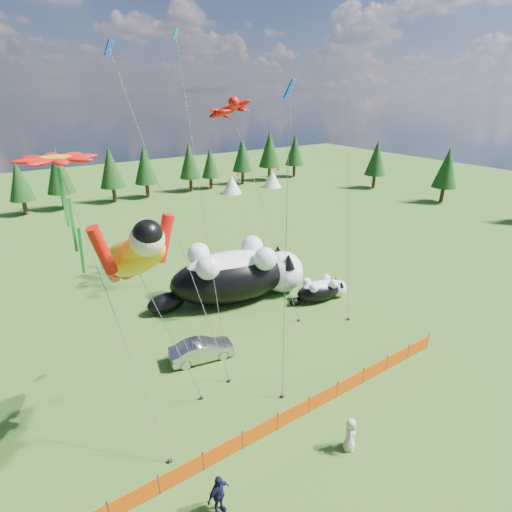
{
  "coord_description": "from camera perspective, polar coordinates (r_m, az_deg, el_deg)",
  "views": [
    {
      "loc": [
        -10.07,
        -14.65,
        15.35
      ],
      "look_at": [
        2.47,
        4.0,
        6.0
      ],
      "focal_mm": 28.0,
      "sensor_mm": 36.0,
      "label": 1
    }
  ],
  "objects": [
    {
      "name": "superhero_kite",
      "position": [
        16.87,
        -17.36,
        -0.13
      ],
      "size": [
        5.94,
        6.21,
        11.61
      ],
      "color": "#F8AB0D",
      "rests_on": "ground"
    },
    {
      "name": "spectator_c",
      "position": [
        17.99,
        -5.36,
        -30.82
      ],
      "size": [
        1.19,
        0.8,
        1.85
      ],
      "primitive_type": "imported",
      "rotation": [
        0.0,
        0.0,
        0.25
      ],
      "color": "#131234",
      "rests_on": "ground"
    },
    {
      "name": "flower_kite",
      "position": [
        17.88,
        -26.54,
        11.77
      ],
      "size": [
        3.5,
        6.51,
        13.66
      ],
      "color": "red",
      "rests_on": "ground"
    },
    {
      "name": "tree_line",
      "position": [
        61.55,
        -24.28,
        10.01
      ],
      "size": [
        90.0,
        4.0,
        8.0
      ],
      "primitive_type": null,
      "color": "black",
      "rests_on": "ground"
    },
    {
      "name": "festival_tents",
      "position": [
        60.21,
        -12.62,
        8.66
      ],
      "size": [
        50.0,
        3.2,
        2.8
      ],
      "primitive_type": null,
      "color": "white",
      "rests_on": "ground"
    },
    {
      "name": "diamond_kite_c",
      "position": [
        18.45,
        4.79,
        20.97
      ],
      "size": [
        1.43,
        1.71,
        16.24
      ],
      "color": "blue",
      "rests_on": "ground"
    },
    {
      "name": "spectator_e",
      "position": [
        20.36,
        13.29,
        -23.56
      ],
      "size": [
        0.98,
        0.97,
        1.71
      ],
      "primitive_type": "imported",
      "rotation": [
        0.0,
        0.0,
        0.78
      ],
      "color": "beige",
      "rests_on": "ground"
    },
    {
      "name": "cat_small",
      "position": [
        31.89,
        9.33,
        -4.74
      ],
      "size": [
        5.01,
        2.46,
        1.82
      ],
      "rotation": [
        0.0,
        0.0,
        -0.19
      ],
      "color": "black",
      "rests_on": "ground"
    },
    {
      "name": "diamond_kite_d",
      "position": [
        29.19,
        -10.97,
        26.5
      ],
      "size": [
        1.87,
        7.91,
        20.05
      ],
      "color": "#0D8F9F",
      "rests_on": "ground"
    },
    {
      "name": "diamond_kite_b",
      "position": [
        32.82,
        12.73,
        29.96
      ],
      "size": [
        4.34,
        7.12,
        22.76
      ],
      "color": "#0D8F9F",
      "rests_on": "ground"
    },
    {
      "name": "cat_large",
      "position": [
        31.08,
        -2.69,
        -2.52
      ],
      "size": [
        12.53,
        6.38,
        4.57
      ],
      "rotation": [
        0.0,
        0.0,
        -0.22
      ],
      "color": "black",
      "rests_on": "ground"
    },
    {
      "name": "ground",
      "position": [
        23.48,
        0.47,
        -18.21
      ],
      "size": [
        160.0,
        160.0,
        0.0
      ],
      "primitive_type": "plane",
      "color": "#113C0A",
      "rests_on": "ground"
    },
    {
      "name": "safety_fence",
      "position": [
        21.39,
        5.36,
        -21.48
      ],
      "size": [
        22.06,
        0.06,
        1.1
      ],
      "color": "#262626",
      "rests_on": "ground"
    },
    {
      "name": "diamond_kite_a",
      "position": [
        22.88,
        -19.37,
        24.14
      ],
      "size": [
        3.13,
        6.82,
        18.55
      ],
      "color": "blue",
      "rests_on": "ground"
    },
    {
      "name": "gecko_kite",
      "position": [
        31.85,
        -3.79,
        20.22
      ],
      "size": [
        5.2,
        11.68,
        16.41
      ],
      "color": "red",
      "rests_on": "ground"
    },
    {
      "name": "car",
      "position": [
        25.3,
        -7.71,
        -13.15
      ],
      "size": [
        4.15,
        2.09,
        1.3
      ],
      "primitive_type": "imported",
      "rotation": [
        0.0,
        0.0,
        1.38
      ],
      "color": "#B9B9BE",
      "rests_on": "ground"
    }
  ]
}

